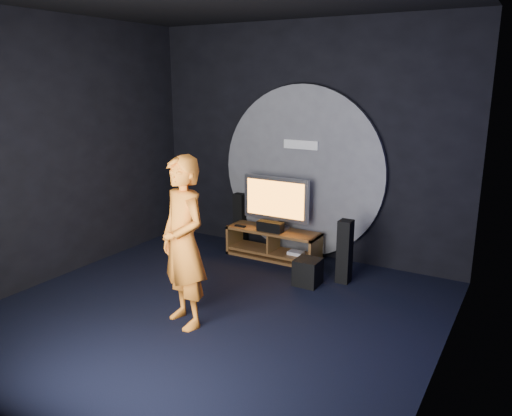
{
  "coord_description": "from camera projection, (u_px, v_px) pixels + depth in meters",
  "views": [
    {
      "loc": [
        3.13,
        -4.34,
        2.67
      ],
      "look_at": [
        0.01,
        1.05,
        1.05
      ],
      "focal_mm": 35.0,
      "sensor_mm": 36.0,
      "label": 1
    }
  ],
  "objects": [
    {
      "name": "floor",
      "position": [
        211.0,
        314.0,
        5.83
      ],
      "size": [
        5.0,
        5.0,
        0.0
      ],
      "primitive_type": "plane",
      "color": "black",
      "rests_on": "ground"
    },
    {
      "name": "back_wall",
      "position": [
        304.0,
        142.0,
        7.48
      ],
      "size": [
        5.0,
        0.04,
        3.5
      ],
      "primitive_type": "cube",
      "color": "black",
      "rests_on": "ground"
    },
    {
      "name": "left_wall",
      "position": [
        53.0,
        150.0,
        6.6
      ],
      "size": [
        0.04,
        5.0,
        3.5
      ],
      "primitive_type": "cube",
      "color": "black",
      "rests_on": "ground"
    },
    {
      "name": "right_wall",
      "position": [
        450.0,
        192.0,
        4.18
      ],
      "size": [
        0.04,
        5.0,
        3.5
      ],
      "primitive_type": "cube",
      "color": "black",
      "rests_on": "ground"
    },
    {
      "name": "wall_disc_panel",
      "position": [
        302.0,
        172.0,
        7.55
      ],
      "size": [
        2.6,
        0.11,
        2.6
      ],
      "color": "#515156",
      "rests_on": "ground"
    },
    {
      "name": "media_console",
      "position": [
        274.0,
        246.0,
        7.62
      ],
      "size": [
        1.44,
        0.45,
        0.45
      ],
      "color": "brown",
      "rests_on": "ground"
    },
    {
      "name": "tv",
      "position": [
        276.0,
        201.0,
        7.51
      ],
      "size": [
        1.07,
        0.22,
        0.8
      ],
      "color": "#A1A1A8",
      "rests_on": "media_console"
    },
    {
      "name": "center_speaker",
      "position": [
        270.0,
        227.0,
        7.46
      ],
      "size": [
        0.4,
        0.15,
        0.15
      ],
      "primitive_type": "cube",
      "color": "black",
      "rests_on": "media_console"
    },
    {
      "name": "remote",
      "position": [
        240.0,
        226.0,
        7.71
      ],
      "size": [
        0.18,
        0.05,
        0.02
      ],
      "primitive_type": "cube",
      "color": "black",
      "rests_on": "media_console"
    },
    {
      "name": "tower_speaker_left",
      "position": [
        240.0,
        219.0,
        8.2
      ],
      "size": [
        0.17,
        0.19,
        0.87
      ],
      "primitive_type": "cube",
      "color": "black",
      "rests_on": "ground"
    },
    {
      "name": "tower_speaker_right",
      "position": [
        345.0,
        252.0,
        6.66
      ],
      "size": [
        0.17,
        0.19,
        0.87
      ],
      "primitive_type": "cube",
      "color": "black",
      "rests_on": "ground"
    },
    {
      "name": "subwoofer",
      "position": [
        308.0,
        272.0,
        6.63
      ],
      "size": [
        0.32,
        0.32,
        0.36
      ],
      "primitive_type": "cube",
      "color": "black",
      "rests_on": "ground"
    },
    {
      "name": "player",
      "position": [
        183.0,
        243.0,
        5.39
      ],
      "size": [
        0.82,
        0.69,
        1.9
      ],
      "primitive_type": "imported",
      "rotation": [
        0.0,
        0.0,
        -0.4
      ],
      "color": "orange",
      "rests_on": "ground"
    }
  ]
}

